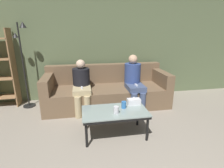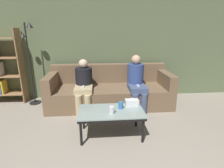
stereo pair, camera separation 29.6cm
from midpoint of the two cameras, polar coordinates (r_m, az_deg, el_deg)
wall_back at (r=4.34m, az=0.64°, el=12.55°), size 12.00×0.06×2.60m
couch at (r=4.00m, az=1.33°, el=-2.31°), size 2.70×0.98×0.88m
coffee_table at (r=2.79m, az=2.80°, el=-9.52°), size 1.03×0.57×0.44m
cup_near_left at (r=2.66m, az=3.13°, el=-8.54°), size 0.08×0.08×0.11m
cup_near_right at (r=2.83m, az=5.90°, el=-6.96°), size 0.08×0.08×0.12m
tissue_box at (r=2.98m, az=9.34°, el=-5.95°), size 0.22×0.12×0.13m
bookshelf at (r=4.65m, az=-31.16°, el=4.16°), size 0.78×0.32×1.70m
standing_lamp at (r=4.19m, az=-23.48°, el=8.44°), size 0.31×0.26×1.81m
seated_person_left_end at (r=3.69m, az=-6.97°, el=0.27°), size 0.36×0.69×1.07m
seated_person_mid_left at (r=3.80m, az=10.14°, el=1.16°), size 0.35×0.71×1.15m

